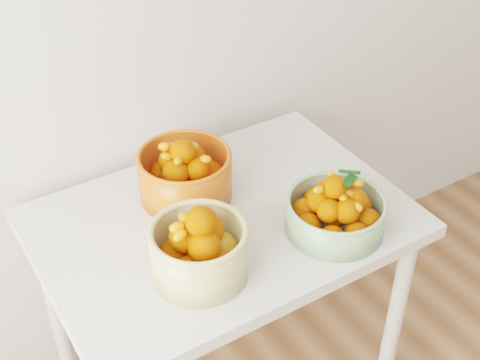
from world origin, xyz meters
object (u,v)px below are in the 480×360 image
Objects in this scene: table at (223,243)px; bowl_cream at (199,250)px; bowl_orange at (185,174)px; bowl_green at (335,212)px.

table is 3.77× the size of bowl_cream.
bowl_cream is at bearing -111.77° from bowl_orange.
bowl_green is (0.39, -0.04, -0.02)m from bowl_cream.
table is 3.03× the size of bowl_green.
table is at bearing -74.92° from bowl_orange.
bowl_green is at bearing -40.44° from table.
bowl_orange reaches higher than bowl_green.
bowl_cream is at bearing -135.23° from table.
table is 0.28m from bowl_cream.
table is 0.34m from bowl_green.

